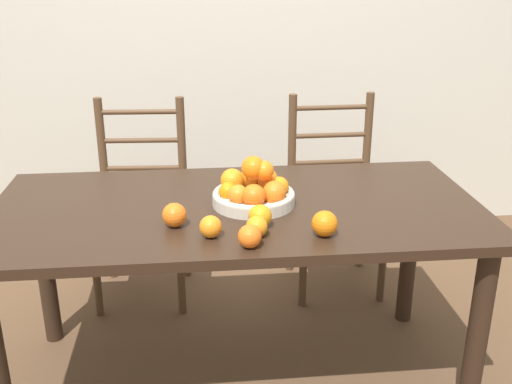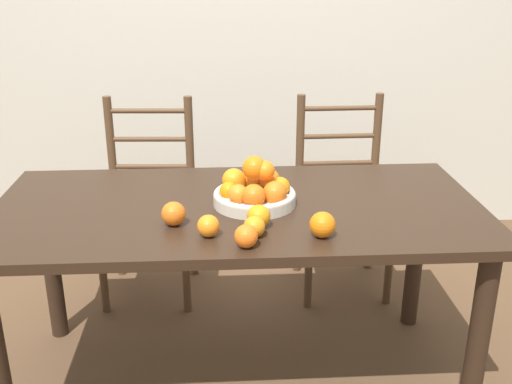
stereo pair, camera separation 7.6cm
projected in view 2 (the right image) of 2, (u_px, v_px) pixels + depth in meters
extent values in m
plane|color=brown|center=(240.00, 375.00, 2.36)|extent=(12.00, 12.00, 0.00)
cube|color=beige|center=(228.00, 6.00, 3.25)|extent=(8.00, 0.06, 2.60)
cube|color=black|center=(238.00, 209.00, 2.11)|extent=(1.71, 0.83, 0.03)
cylinder|color=black|center=(478.00, 344.00, 1.97)|extent=(0.07, 0.07, 0.69)
cylinder|color=black|center=(51.00, 263.00, 2.50)|extent=(0.07, 0.07, 0.69)
cylinder|color=black|center=(415.00, 253.00, 2.59)|extent=(0.07, 0.07, 0.69)
cylinder|color=beige|center=(255.00, 199.00, 2.10)|extent=(0.29, 0.29, 0.04)
torus|color=beige|center=(255.00, 194.00, 2.09)|extent=(0.29, 0.29, 0.02)
sphere|color=orange|center=(280.00, 187.00, 2.09)|extent=(0.07, 0.07, 0.07)
sphere|color=orange|center=(269.00, 179.00, 2.15)|extent=(0.08, 0.08, 0.08)
sphere|color=orange|center=(252.00, 178.00, 2.17)|extent=(0.07, 0.07, 0.07)
sphere|color=orange|center=(234.00, 180.00, 2.13)|extent=(0.08, 0.08, 0.08)
sphere|color=orange|center=(229.00, 191.00, 2.07)|extent=(0.06, 0.06, 0.06)
sphere|color=orange|center=(237.00, 194.00, 2.02)|extent=(0.07, 0.07, 0.07)
sphere|color=orange|center=(254.00, 196.00, 2.00)|extent=(0.08, 0.08, 0.08)
sphere|color=orange|center=(275.00, 193.00, 2.03)|extent=(0.08, 0.08, 0.08)
sphere|color=orange|center=(265.00, 171.00, 2.05)|extent=(0.07, 0.07, 0.07)
sphere|color=orange|center=(252.00, 169.00, 2.08)|extent=(0.06, 0.06, 0.06)
sphere|color=orange|center=(254.00, 168.00, 2.06)|extent=(0.08, 0.08, 0.08)
sphere|color=orange|center=(246.00, 236.00, 1.77)|extent=(0.07, 0.07, 0.07)
sphere|color=orange|center=(322.00, 225.00, 1.84)|extent=(0.08, 0.08, 0.08)
sphere|color=orange|center=(254.00, 227.00, 1.84)|extent=(0.07, 0.07, 0.07)
sphere|color=orange|center=(208.00, 226.00, 1.84)|extent=(0.07, 0.07, 0.07)
sphere|color=orange|center=(173.00, 214.00, 1.92)|extent=(0.08, 0.08, 0.08)
sphere|color=orange|center=(259.00, 216.00, 1.91)|extent=(0.08, 0.08, 0.08)
cylinder|color=#513823|center=(102.00, 269.00, 2.72)|extent=(0.04, 0.04, 0.44)
cylinder|color=#513823|center=(186.00, 269.00, 2.72)|extent=(0.04, 0.04, 0.44)
cylinder|color=#513823|center=(115.00, 190.00, 2.97)|extent=(0.04, 0.04, 0.94)
cylinder|color=#513823|center=(191.00, 190.00, 2.97)|extent=(0.04, 0.04, 0.94)
cube|color=#513823|center=(147.00, 205.00, 2.80)|extent=(0.44, 0.42, 0.04)
cylinder|color=#513823|center=(152.00, 167.00, 2.92)|extent=(0.38, 0.05, 0.02)
cylinder|color=#513823|center=(150.00, 139.00, 2.87)|extent=(0.38, 0.05, 0.02)
cylinder|color=#513823|center=(148.00, 111.00, 2.82)|extent=(0.38, 0.05, 0.02)
cylinder|color=#513823|center=(309.00, 264.00, 2.76)|extent=(0.04, 0.04, 0.44)
cylinder|color=#513823|center=(389.00, 261.00, 2.78)|extent=(0.04, 0.04, 0.44)
cylinder|color=#513823|center=(299.00, 187.00, 3.00)|extent=(0.04, 0.04, 0.94)
cylinder|color=#513823|center=(373.00, 185.00, 3.03)|extent=(0.04, 0.04, 0.94)
cube|color=#513823|center=(344.00, 201.00, 2.85)|extent=(0.43, 0.41, 0.04)
cylinder|color=#513823|center=(337.00, 163.00, 2.97)|extent=(0.38, 0.03, 0.02)
cylinder|color=#513823|center=(339.00, 136.00, 2.92)|extent=(0.38, 0.03, 0.02)
cylinder|color=#513823|center=(340.00, 108.00, 2.87)|extent=(0.38, 0.03, 0.02)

